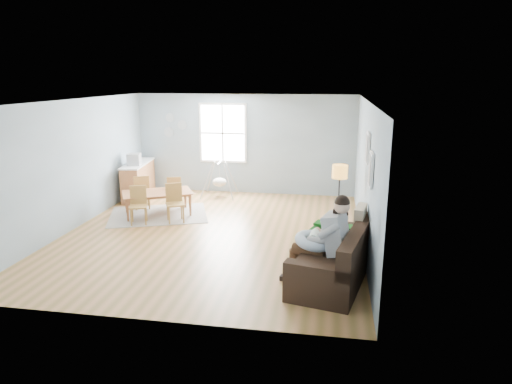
% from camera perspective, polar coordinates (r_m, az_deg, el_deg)
% --- Properties ---
extents(room, '(8.40, 9.40, 3.90)m').
position_cam_1_polar(room, '(9.00, -5.73, 9.51)').
color(room, olive).
extents(window, '(1.32, 0.08, 1.62)m').
position_cam_1_polar(window, '(12.57, -4.16, 7.35)').
color(window, white).
rests_on(window, room).
extents(pictures, '(0.05, 1.34, 0.74)m').
position_cam_1_polar(pictures, '(7.75, 13.96, 4.13)').
color(pictures, white).
rests_on(pictures, room).
extents(wall_plates, '(0.67, 0.02, 0.66)m').
position_cam_1_polar(wall_plates, '(12.96, -10.27, 8.17)').
color(wall_plates, '#94A4B2').
rests_on(wall_plates, room).
extents(sofa, '(1.42, 2.38, 0.90)m').
position_cam_1_polar(sofa, '(7.47, 10.13, -8.32)').
color(sofa, black).
rests_on(sofa, room).
extents(green_throw, '(1.22, 1.11, 0.04)m').
position_cam_1_polar(green_throw, '(8.07, 10.76, -4.68)').
color(green_throw, '#135714').
rests_on(green_throw, sofa).
extents(beige_pillow, '(0.25, 0.54, 0.52)m').
position_cam_1_polar(beige_pillow, '(7.80, 12.89, -3.60)').
color(beige_pillow, '#C1B593').
rests_on(beige_pillow, sofa).
extents(father, '(1.11, 0.69, 1.47)m').
position_cam_1_polar(father, '(7.04, 8.64, -5.61)').
color(father, gray).
rests_on(father, sofa).
extents(nursing_pillow, '(0.78, 0.77, 0.25)m').
position_cam_1_polar(nursing_pillow, '(7.10, 7.27, -6.06)').
color(nursing_pillow, silver).
rests_on(nursing_pillow, father).
extents(infant, '(0.18, 0.40, 0.15)m').
position_cam_1_polar(infant, '(7.11, 7.37, -5.33)').
color(infant, silver).
rests_on(infant, nursing_pillow).
extents(toddler, '(0.58, 0.39, 0.86)m').
position_cam_1_polar(toddler, '(7.52, 10.00, -4.60)').
color(toddler, silver).
rests_on(toddler, sofa).
extents(floor_lamp, '(0.30, 0.30, 1.48)m').
position_cam_1_polar(floor_lamp, '(9.08, 10.41, 1.76)').
color(floor_lamp, black).
rests_on(floor_lamp, room).
extents(storage_cube, '(0.55, 0.51, 0.50)m').
position_cam_1_polar(storage_cube, '(7.05, 8.69, -10.27)').
color(storage_cube, white).
rests_on(storage_cube, room).
extents(rug, '(2.64, 2.32, 0.01)m').
position_cam_1_polar(rug, '(10.95, -12.09, -2.78)').
color(rug, gray).
rests_on(rug, room).
extents(dining_table, '(1.78, 1.49, 0.55)m').
position_cam_1_polar(dining_table, '(10.88, -12.16, -1.43)').
color(dining_table, '#9C5533').
rests_on(dining_table, rug).
extents(chair_sw, '(0.48, 0.48, 0.83)m').
position_cam_1_polar(chair_sw, '(10.32, -14.48, -1.32)').
color(chair_sw, '#A57B39').
rests_on(chair_sw, rug).
extents(chair_se, '(0.52, 0.52, 0.85)m').
position_cam_1_polar(chair_se, '(10.29, -10.14, -1.04)').
color(chair_se, '#A57B39').
rests_on(chair_se, rug).
extents(chair_nw, '(0.52, 0.52, 0.85)m').
position_cam_1_polar(chair_nw, '(11.37, -14.09, 0.19)').
color(chair_nw, '#A57B39').
rests_on(chair_nw, rug).
extents(chair_ne, '(0.45, 0.45, 0.79)m').
position_cam_1_polar(chair_ne, '(11.36, -10.15, 0.20)').
color(chair_ne, '#A57B39').
rests_on(chair_ne, rug).
extents(counter, '(0.70, 1.73, 0.94)m').
position_cam_1_polar(counter, '(12.54, -14.48, 1.47)').
color(counter, '#9C5533').
rests_on(counter, room).
extents(monitor, '(0.37, 0.35, 0.30)m').
position_cam_1_polar(monitor, '(12.12, -15.02, 3.96)').
color(monitor, '#AEAEB3').
rests_on(monitor, counter).
extents(baby_swing, '(0.96, 0.97, 0.93)m').
position_cam_1_polar(baby_swing, '(12.27, -4.59, 1.32)').
color(baby_swing, '#AEAEB3').
rests_on(baby_swing, room).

